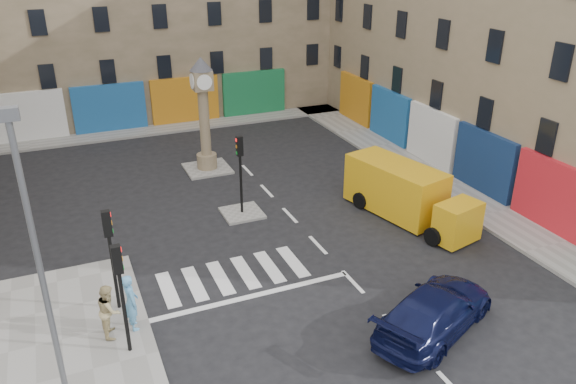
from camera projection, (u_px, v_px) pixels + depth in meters
ground at (366, 296)px, 20.22m from camera, size 120.00×120.00×0.00m
sidewalk_right at (410, 165)px, 31.66m from camera, size 2.60×30.00×0.15m
sidewalk_far at (145, 130)px, 37.36m from camera, size 32.00×2.40×0.15m
island_near at (242, 213)px, 26.18m from camera, size 1.80×1.80×0.12m
island_far at (207, 169)px, 31.21m from camera, size 2.40×2.40×0.12m
building_right at (521, 13)px, 30.62m from camera, size 10.00×30.00×16.00m
traffic_light_left_near at (120, 282)px, 16.35m from camera, size 0.28×0.22×3.70m
traffic_light_left_far at (110, 245)px, 18.36m from camera, size 0.28×0.22×3.70m
traffic_light_island at (240, 162)px, 25.13m from camera, size 0.28×0.22×3.70m
lamp_post at (37, 254)px, 13.60m from camera, size 0.50×0.25×8.30m
clock_pillar at (204, 108)px, 29.76m from camera, size 1.20×1.20×6.10m
navy_sedan at (435, 311)px, 18.18m from camera, size 5.63×4.14×1.52m
yellow_van at (406, 193)px, 25.47m from camera, size 3.46×6.87×2.40m
pedestrian_blue at (131, 302)px, 17.98m from camera, size 0.56×0.77×1.98m
pedestrian_tan at (109, 310)px, 17.72m from camera, size 0.79×0.96×1.81m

